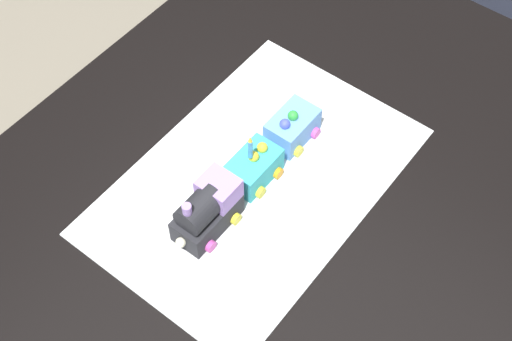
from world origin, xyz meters
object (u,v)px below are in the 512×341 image
birthday_candle (250,147)px  cake_car_flatbed_turquoise (254,167)px  cake_locomotive (207,210)px  cake_car_tanker_sky_blue (292,127)px  dining_table (268,232)px

birthday_candle → cake_car_flatbed_turquoise: bearing=0.0°
cake_locomotive → cake_car_tanker_sky_blue: 0.25m
dining_table → cake_car_flatbed_turquoise: size_ratio=14.00×
dining_table → birthday_candle: (0.02, 0.05, 0.21)m
dining_table → birthday_candle: size_ratio=25.38×
dining_table → cake_locomotive: cake_locomotive is taller
cake_locomotive → cake_car_flatbed_turquoise: size_ratio=1.40×
cake_car_flatbed_turquoise → cake_car_tanker_sky_blue: (0.12, 0.00, 0.00)m
cake_car_flatbed_turquoise → cake_locomotive: bearing=-180.0°
cake_locomotive → cake_car_tanker_sky_blue: size_ratio=1.40×
cake_car_flatbed_turquoise → birthday_candle: birthday_candle is taller
cake_locomotive → cake_car_flatbed_turquoise: 0.13m
cake_locomotive → cake_car_tanker_sky_blue: (0.25, 0.00, -0.02)m
cake_locomotive → cake_car_flatbed_turquoise: (0.13, 0.00, -0.02)m
dining_table → cake_car_flatbed_turquoise: (0.03, 0.05, 0.14)m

